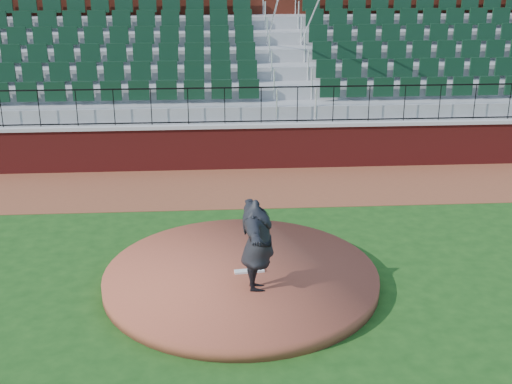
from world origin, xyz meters
TOP-DOWN VIEW (x-y plane):
  - ground at (0.00, 0.00)m, footprint 90.00×90.00m
  - warning_track at (0.00, 5.40)m, footprint 34.00×3.20m
  - field_wall at (0.00, 7.00)m, footprint 34.00×0.35m
  - wall_cap at (0.00, 7.00)m, footprint 34.00×0.45m
  - wall_railing at (0.00, 7.00)m, footprint 34.00×0.05m
  - seating_stands at (0.00, 9.72)m, footprint 34.00×5.10m
  - concourse_wall at (0.00, 12.52)m, footprint 34.00×0.50m
  - pitchers_mound at (-0.38, 0.02)m, footprint 5.16×5.16m
  - pitching_rubber at (-0.22, 0.02)m, footprint 0.57×0.20m
  - pitcher at (-0.12, -0.64)m, footprint 0.59×2.11m

SIDE VIEW (x-z plane):
  - ground at x=0.00m, z-range 0.00..0.00m
  - warning_track at x=0.00m, z-range 0.00..0.01m
  - pitchers_mound at x=-0.38m, z-range 0.00..0.25m
  - pitching_rubber at x=-0.22m, z-range 0.25..0.29m
  - field_wall at x=0.00m, z-range 0.00..1.20m
  - pitcher at x=-0.12m, z-range 0.25..1.96m
  - wall_cap at x=0.00m, z-range 1.20..1.30m
  - wall_railing at x=0.00m, z-range 1.30..2.30m
  - seating_stands at x=0.00m, z-range 0.00..4.60m
  - concourse_wall at x=0.00m, z-range 0.00..5.50m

